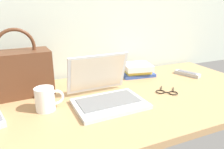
% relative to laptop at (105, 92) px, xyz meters
% --- Properties ---
extents(desk, '(1.60, 0.76, 0.03)m').
position_rel_laptop_xyz_m(desk, '(0.09, 0.02, -0.06)').
color(desk, tan).
rests_on(desk, ground).
extents(laptop, '(0.32, 0.30, 0.21)m').
position_rel_laptop_xyz_m(laptop, '(0.00, 0.00, 0.00)').
color(laptop, silver).
rests_on(laptop, desk).
extents(coffee_mug, '(0.12, 0.08, 0.10)m').
position_rel_laptop_xyz_m(coffee_mug, '(-0.26, 0.02, 0.01)').
color(coffee_mug, white).
rests_on(coffee_mug, desk).
extents(remote_control_far, '(0.10, 0.17, 0.02)m').
position_rel_laptop_xyz_m(remote_control_far, '(0.63, 0.15, -0.03)').
color(remote_control_far, '#B7B7B7').
rests_on(remote_control_far, desk).
extents(eyeglasses, '(0.14, 0.14, 0.01)m').
position_rel_laptop_xyz_m(eyeglasses, '(0.33, -0.03, -0.04)').
color(eyeglasses, black).
rests_on(eyeglasses, desk).
extents(handbag, '(0.31, 0.18, 0.33)m').
position_rel_laptop_xyz_m(handbag, '(-0.36, 0.25, 0.07)').
color(handbag, '#59331E').
rests_on(handbag, desk).
extents(book_stack, '(0.22, 0.19, 0.08)m').
position_rel_laptop_xyz_m(book_stack, '(0.33, 0.28, -0.01)').
color(book_stack, '#334C99').
rests_on(book_stack, desk).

